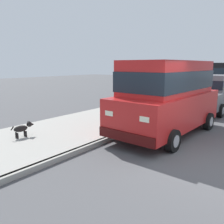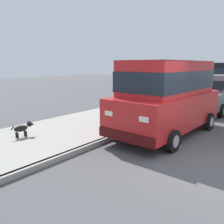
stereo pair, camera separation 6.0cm
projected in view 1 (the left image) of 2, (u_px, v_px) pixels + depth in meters
The scene contains 6 objects.
ground_plane at pixel (213, 167), 5.62m from camera, with size 80.00×80.00×0.00m, color #4C4C4F.
curb at pixel (109, 139), 7.53m from camera, with size 0.16×64.00×0.14m, color gray.
sidewalk at pixel (70, 129), 8.61m from camera, with size 3.60×64.00×0.14m, color #99968E.
car_red_van at pixel (168, 94), 8.05m from camera, with size 2.26×4.97×2.52m.
car_grey_hatchback at pixel (210, 93), 12.20m from camera, with size 1.96×3.80×1.88m.
dog_black at pixel (23, 128), 7.43m from camera, with size 0.25×0.75×0.49m.
Camera 1 is at (1.31, -5.63, 2.39)m, focal length 37.77 mm.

